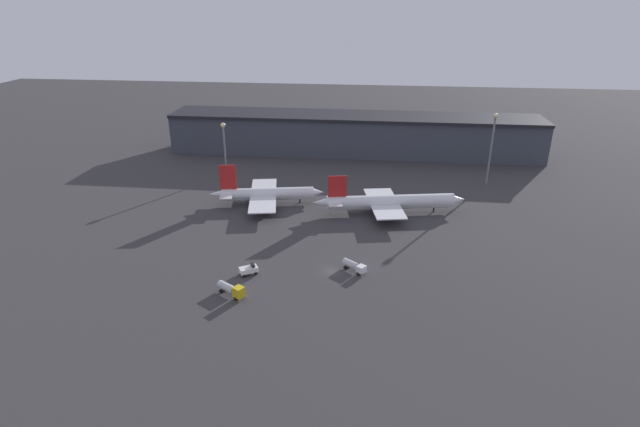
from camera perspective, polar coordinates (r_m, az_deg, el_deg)
name	(u,v)px	position (r m, az deg, el deg)	size (l,w,h in m)	color
ground	(331,271)	(130.22, 1.30, -6.59)	(600.00, 600.00, 0.00)	#383538
terminal_building	(354,134)	(226.96, 3.89, 9.06)	(163.57, 22.65, 17.54)	#3D424C
airplane_0	(266,194)	(171.08, -6.15, 2.22)	(39.02, 32.73, 14.21)	silver
airplane_1	(389,202)	(164.09, 7.91, 1.29)	(50.28, 27.64, 13.34)	silver
service_vehicle_0	(231,289)	(121.27, -10.09, -8.52)	(7.66, 5.79, 3.21)	gold
service_vehicle_1	(354,266)	(129.78, 3.91, -5.98)	(6.55, 5.67, 2.55)	white
service_vehicle_2	(249,270)	(129.49, -8.13, -6.37)	(5.22, 4.52, 2.77)	white
lamp_post_0	(224,141)	(199.40, -10.90, 8.09)	(1.80, 1.80, 21.03)	slate
lamp_post_1	(492,141)	(194.30, 19.08, 7.87)	(1.80, 1.80, 27.20)	slate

